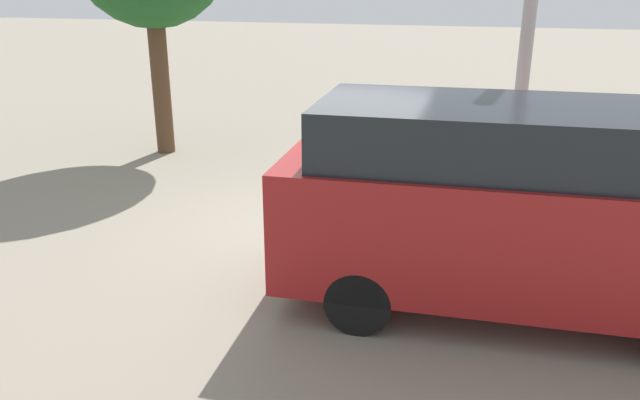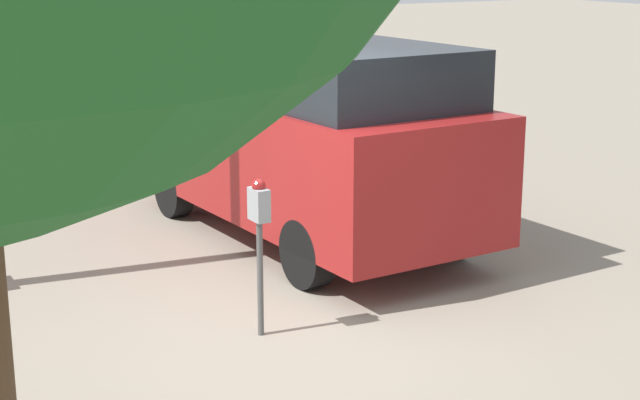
{
  "view_description": "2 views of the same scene",
  "coord_description": "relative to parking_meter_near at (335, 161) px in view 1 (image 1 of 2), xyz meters",
  "views": [
    {
      "loc": [
        2.06,
        -7.4,
        3.26
      ],
      "look_at": [
        0.15,
        -0.66,
        0.76
      ],
      "focal_mm": 35.0,
      "sensor_mm": 36.0,
      "label": 1
    },
    {
      "loc": [
        -6.62,
        3.64,
        3.03
      ],
      "look_at": [
        0.08,
        -0.19,
        1.05
      ],
      "focal_mm": 55.0,
      "sensor_mm": 36.0,
      "label": 2
    }
  ],
  "objects": [
    {
      "name": "lamp_post",
      "position": [
        2.36,
        2.08,
        1.76
      ],
      "size": [
        0.44,
        0.44,
        6.94
      ],
      "color": "beige",
      "rests_on": "ground"
    },
    {
      "name": "parked_van",
      "position": [
        2.31,
        -1.65,
        0.19
      ],
      "size": [
        4.84,
        2.13,
        2.13
      ],
      "rotation": [
        0.0,
        0.0,
        0.05
      ],
      "color": "maroon",
      "rests_on": "ground"
    },
    {
      "name": "parking_meter_near",
      "position": [
        0.0,
        0.0,
        0.0
      ],
      "size": [
        0.2,
        0.11,
        1.3
      ],
      "rotation": [
        0.0,
        0.0,
        -0.0
      ],
      "color": "#4C4C4C",
      "rests_on": "ground"
    },
    {
      "name": "ground_plane",
      "position": [
        -0.06,
        -0.38,
        -0.96
      ],
      "size": [
        80.0,
        80.0,
        0.0
      ],
      "primitive_type": "plane",
      "color": "gray"
    }
  ]
}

